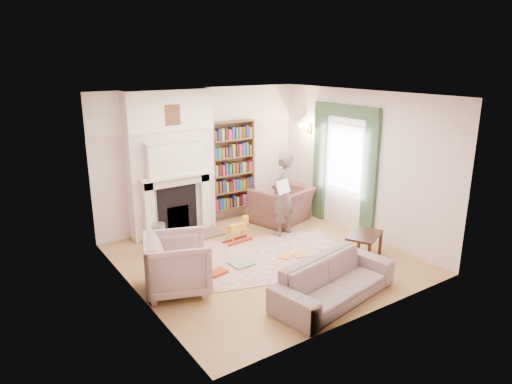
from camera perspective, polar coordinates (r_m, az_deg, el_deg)
floor at (r=8.02m, az=1.01°, el=-8.33°), size 4.50×4.50×0.00m
ceiling at (r=7.30m, az=1.12°, el=12.05°), size 4.50×4.50×0.00m
wall_back at (r=9.42m, az=-6.84°, el=4.30°), size 4.50×0.00×4.50m
wall_front at (r=5.92m, az=13.68°, el=-3.32°), size 4.50×0.00×4.50m
wall_left at (r=6.56m, az=-15.25°, el=-1.51°), size 0.00×4.50×4.50m
wall_right at (r=8.99m, az=12.92°, el=3.42°), size 0.00×4.50×4.50m
fireplace at (r=8.93m, az=-10.52°, el=3.39°), size 1.70×0.58×2.80m
bookcase at (r=9.66m, az=-3.01°, el=3.34°), size 1.00×0.24×1.85m
window at (r=9.23m, az=11.07°, el=4.19°), size 0.02×0.90×1.30m
curtain_left at (r=8.80m, az=14.02°, el=1.73°), size 0.07×0.32×2.40m
curtain_right at (r=9.76m, az=7.96°, el=3.48°), size 0.07×0.32×2.40m
pelmet at (r=9.06m, az=11.19°, el=9.92°), size 0.09×1.70×0.24m
wall_sconce at (r=9.82m, az=5.80°, el=7.79°), size 0.20×0.24×0.24m
rug at (r=8.09m, az=2.38°, el=-8.07°), size 2.98×2.60×0.01m
armchair_reading at (r=9.66m, az=3.29°, el=-1.62°), size 1.37×1.27×0.74m
armchair_left at (r=6.92m, az=-9.78°, el=-8.85°), size 1.20×1.19×0.86m
sofa at (r=6.74m, az=9.74°, el=-10.83°), size 2.13×1.14×0.59m
man_reading at (r=8.81m, az=3.36°, el=-0.27°), size 0.70×0.58×1.66m
newspaper at (r=8.51m, az=3.40°, el=0.67°), size 0.39×0.22×0.25m
coffee_table at (r=8.16m, az=13.32°, el=-6.61°), size 0.82×0.70×0.45m
paraffin_heater at (r=8.31m, az=-12.01°, el=-5.71°), size 0.30×0.30×0.55m
rocking_horse at (r=8.61m, az=-2.33°, el=-4.78°), size 0.57×0.27×0.49m
board_game at (r=7.79m, az=-1.86°, el=-8.89°), size 0.38×0.38×0.03m
game_box_lid at (r=7.48m, az=-4.84°, el=-9.99°), size 0.34×0.26×0.05m
comic_annuals at (r=7.94m, az=4.27°, el=-8.48°), size 0.85×0.66×0.02m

